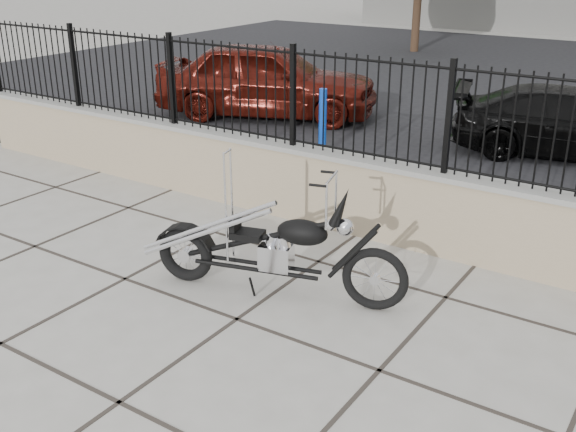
{
  "coord_description": "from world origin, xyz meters",
  "views": [
    {
      "loc": [
        3.47,
        -4.36,
        3.31
      ],
      "look_at": [
        -0.02,
        0.91,
        0.75
      ],
      "focal_mm": 42.0,
      "sensor_mm": 36.0,
      "label": 1
    }
  ],
  "objects": [
    {
      "name": "ground_plane",
      "position": [
        0.0,
        0.0,
        0.0
      ],
      "size": [
        90.0,
        90.0,
        0.0
      ],
      "primitive_type": "plane",
      "color": "#99968E",
      "rests_on": "ground"
    },
    {
      "name": "parking_lot",
      "position": [
        0.0,
        12.5,
        0.0
      ],
      "size": [
        30.0,
        30.0,
        0.0
      ],
      "primitive_type": "plane",
      "color": "black",
      "rests_on": "ground"
    },
    {
      "name": "bollard_a",
      "position": [
        -2.13,
        5.14,
        0.55
      ],
      "size": [
        0.17,
        0.17,
        1.1
      ],
      "primitive_type": "cylinder",
      "rotation": [
        0.0,
        0.0,
        0.36
      ],
      "color": "#0B53AB",
      "rests_on": "ground_plane"
    },
    {
      "name": "car_red",
      "position": [
        -4.44,
        6.81,
        0.76
      ],
      "size": [
        4.8,
        3.31,
        1.52
      ],
      "primitive_type": "imported",
      "rotation": [
        0.0,
        0.0,
        1.95
      ],
      "color": "#4E110B",
      "rests_on": "parking_lot"
    },
    {
      "name": "car_black",
      "position": [
        1.37,
        7.3,
        0.56
      ],
      "size": [
        4.17,
        2.56,
        1.13
      ],
      "primitive_type": "imported",
      "rotation": [
        0.0,
        0.0,
        1.84
      ],
      "color": "black",
      "rests_on": "parking_lot"
    },
    {
      "name": "chopper_motorcycle",
      "position": [
        -0.02,
        0.61,
        0.75
      ],
      "size": [
        2.53,
        1.1,
        1.5
      ],
      "primitive_type": null,
      "rotation": [
        0.0,
        0.0,
        0.27
      ],
      "color": "black",
      "rests_on": "ground_plane"
    },
    {
      "name": "iron_fence",
      "position": [
        0.0,
        2.5,
        1.56
      ],
      "size": [
        14.0,
        0.08,
        1.2
      ],
      "primitive_type": "cube",
      "color": "black",
      "rests_on": "retaining_wall"
    },
    {
      "name": "retaining_wall",
      "position": [
        0.0,
        2.5,
        0.48
      ],
      "size": [
        14.0,
        0.36,
        0.96
      ],
      "primitive_type": "cube",
      "color": "gray",
      "rests_on": "ground_plane"
    }
  ]
}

